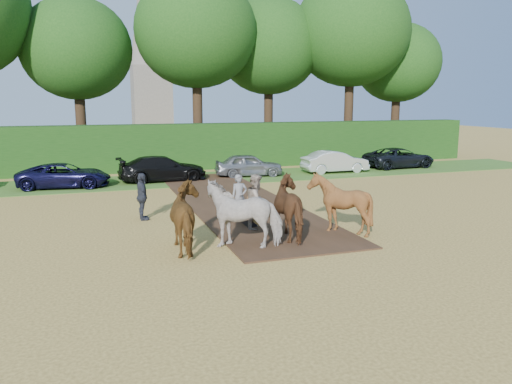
% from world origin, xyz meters
% --- Properties ---
extents(ground, '(120.00, 120.00, 0.00)m').
position_xyz_m(ground, '(0.00, 0.00, 0.00)').
color(ground, gold).
rests_on(ground, ground).
extents(earth_strip, '(4.50, 17.00, 0.05)m').
position_xyz_m(earth_strip, '(1.50, 7.00, 0.03)').
color(earth_strip, '#472D1C').
rests_on(earth_strip, ground).
extents(grass_verge, '(50.00, 5.00, 0.03)m').
position_xyz_m(grass_verge, '(0.00, 14.00, 0.01)').
color(grass_verge, '#38601E').
rests_on(grass_verge, ground).
extents(hedgerow, '(46.00, 1.60, 3.00)m').
position_xyz_m(hedgerow, '(0.00, 18.50, 1.50)').
color(hedgerow, '#14380F').
rests_on(hedgerow, ground).
extents(spectator_near, '(1.12, 1.20, 1.98)m').
position_xyz_m(spectator_near, '(0.87, 2.17, 0.99)').
color(spectator_near, '#B3A18D').
rests_on(spectator_near, ground).
extents(spectator_far, '(0.51, 1.10, 1.83)m').
position_xyz_m(spectator_far, '(-2.86, 4.80, 0.92)').
color(spectator_far, '#252831').
rests_on(spectator_far, ground).
extents(plough_team, '(6.73, 4.98, 2.08)m').
position_xyz_m(plough_team, '(0.75, 0.57, 1.03)').
color(plough_team, brown).
rests_on(plough_team, ground).
extents(parked_cars, '(36.84, 3.63, 1.47)m').
position_xyz_m(parked_cars, '(0.02, 13.94, 0.69)').
color(parked_cars, silver).
rests_on(parked_cars, ground).
extents(treeline, '(48.70, 10.60, 14.21)m').
position_xyz_m(treeline, '(-1.69, 21.69, 8.97)').
color(treeline, '#382616').
rests_on(treeline, ground).
extents(church, '(5.20, 5.20, 27.00)m').
position_xyz_m(church, '(4.00, 55.00, 13.73)').
color(church, slate).
rests_on(church, ground).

